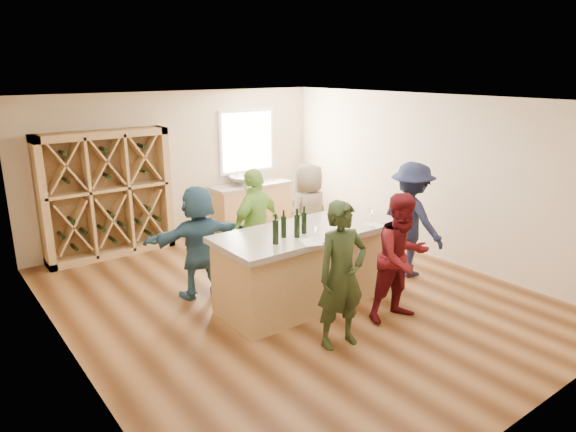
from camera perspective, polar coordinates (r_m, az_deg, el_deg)
floor at (r=7.62m, az=0.31°, el=-9.16°), size 6.00×7.00×0.10m
ceiling at (r=6.90m, az=0.35°, el=13.17°), size 6.00×7.00×0.10m
wall_back at (r=10.11m, az=-12.03°, el=5.50°), size 6.00×0.10×2.80m
wall_front at (r=4.95m, az=26.34°, el=-7.10°), size 6.00×0.10×2.80m
wall_left at (r=5.88m, az=-24.08°, el=-3.25°), size 0.10×7.00×2.80m
wall_right at (r=9.25m, az=15.57°, el=4.28°), size 0.10×7.00×2.80m
window_frame at (r=10.70m, az=-4.61°, el=8.27°), size 1.30×0.06×1.30m
window_pane at (r=10.67m, az=-4.51°, el=8.25°), size 1.18×0.01×1.18m
wine_rack at (r=9.39m, az=-19.47°, el=2.24°), size 2.20×0.45×2.20m
back_counter_base at (r=10.68m, az=-4.13°, el=1.05°), size 1.60×0.58×0.86m
back_counter_top at (r=10.57m, az=-4.18°, el=3.45°), size 1.70×0.62×0.06m
sink at (r=10.44m, az=-5.11°, el=3.96°), size 0.54×0.54×0.19m
faucet at (r=10.58m, az=-5.64°, el=4.42°), size 0.02×0.02×0.30m
tasting_counter_base at (r=7.27m, az=2.43°, el=-5.75°), size 2.60×1.00×1.00m
tasting_counter_top at (r=7.09m, az=2.48°, el=-1.69°), size 2.72×1.12×0.08m
wine_bottle_b at (r=6.41m, az=-1.38°, el=-1.76°), size 0.09×0.09×0.32m
wine_bottle_c at (r=6.66m, az=-0.48°, el=-1.19°), size 0.08×0.08×0.29m
wine_bottle_d at (r=6.66m, az=1.01°, el=-1.09°), size 0.10×0.10×0.31m
wine_bottle_e at (r=6.83m, az=1.79°, el=-0.75°), size 0.09×0.09×0.29m
wine_glass_a at (r=6.56m, az=3.03°, el=-1.96°), size 0.09×0.09×0.18m
wine_glass_b at (r=6.79m, az=6.04°, el=-1.36°), size 0.09×0.09×0.19m
wine_glass_c at (r=7.19m, az=9.51°, el=-0.51°), size 0.08×0.08×0.19m
wine_glass_d at (r=7.27m, az=5.94°, el=-0.29°), size 0.07×0.07×0.17m
wine_glass_e at (r=7.44m, az=9.19°, el=0.11°), size 0.08×0.08×0.20m
tasting_menu_a at (r=6.53m, az=2.58°, el=-2.89°), size 0.32×0.37×0.00m
tasting_menu_b at (r=6.96m, az=6.55°, el=-1.77°), size 0.23×0.30×0.00m
tasting_menu_c at (r=7.32m, az=9.57°, el=-0.99°), size 0.23×0.30×0.00m
person_near_left at (r=6.04m, az=5.99°, el=-6.55°), size 0.71×0.56×1.78m
person_near_right at (r=6.79m, az=12.54°, el=-4.54°), size 0.89×0.57×1.71m
person_server at (r=8.30m, az=13.49°, el=-0.38°), size 0.55×1.18×1.82m
person_far_mid at (r=7.77m, az=-3.58°, el=-1.19°), size 1.16×0.82×1.79m
person_far_right at (r=8.49m, az=2.32°, el=0.09°), size 0.93×0.69×1.72m
person_far_left at (r=7.44m, az=-9.86°, el=-2.81°), size 1.57×0.70×1.65m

